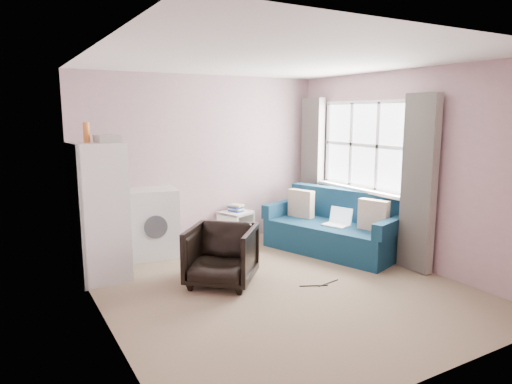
# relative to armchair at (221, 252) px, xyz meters

# --- Properties ---
(room) EXTENTS (3.84, 4.24, 2.54)m
(room) POSITION_rel_armchair_xyz_m (0.54, -0.39, 0.88)
(room) COLOR #8A745A
(room) RESTS_ON ground
(armchair) EXTENTS (1.00, 1.00, 0.75)m
(armchair) POSITION_rel_armchair_xyz_m (0.00, 0.00, 0.00)
(armchair) COLOR black
(armchair) RESTS_ON ground
(fridge) EXTENTS (0.61, 0.60, 1.85)m
(fridge) POSITION_rel_armchair_xyz_m (-1.16, 0.85, 0.45)
(fridge) COLOR silver
(fridge) RESTS_ON ground
(washing_machine) EXTENTS (0.75, 0.75, 0.94)m
(washing_machine) POSITION_rel_armchair_xyz_m (-0.35, 1.48, 0.11)
(washing_machine) COLOR silver
(washing_machine) RESTS_ON ground
(side_table) EXTENTS (0.54, 0.54, 0.57)m
(side_table) POSITION_rel_armchair_xyz_m (0.98, 1.53, -0.11)
(side_table) COLOR white
(side_table) RESTS_ON ground
(sofa) EXTENTS (1.43, 2.10, 0.86)m
(sofa) POSITION_rel_armchair_xyz_m (1.97, 0.36, -0.06)
(sofa) COLOR navy
(sofa) RESTS_ON ground
(window_dressing) EXTENTS (0.17, 2.62, 2.18)m
(window_dressing) POSITION_rel_armchair_xyz_m (2.31, 0.30, 0.73)
(window_dressing) COLOR white
(window_dressing) RESTS_ON ground
(floor_cables) EXTENTS (0.52, 0.15, 0.01)m
(floor_cables) POSITION_rel_armchair_xyz_m (0.98, -0.60, -0.37)
(floor_cables) COLOR black
(floor_cables) RESTS_ON ground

